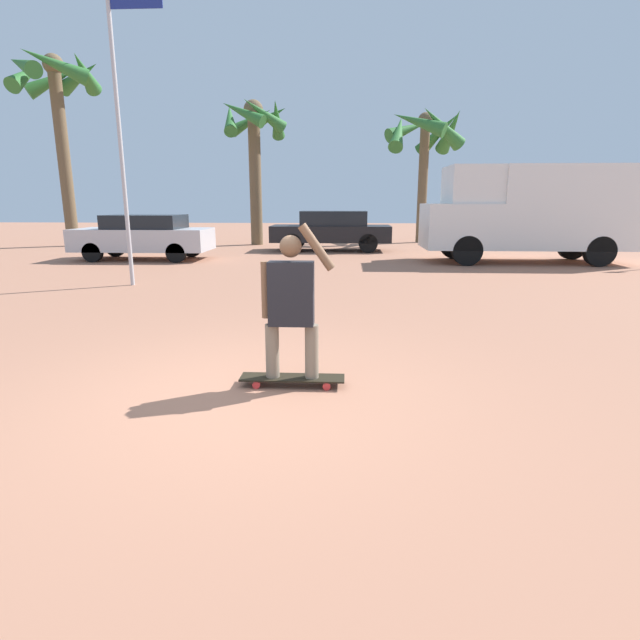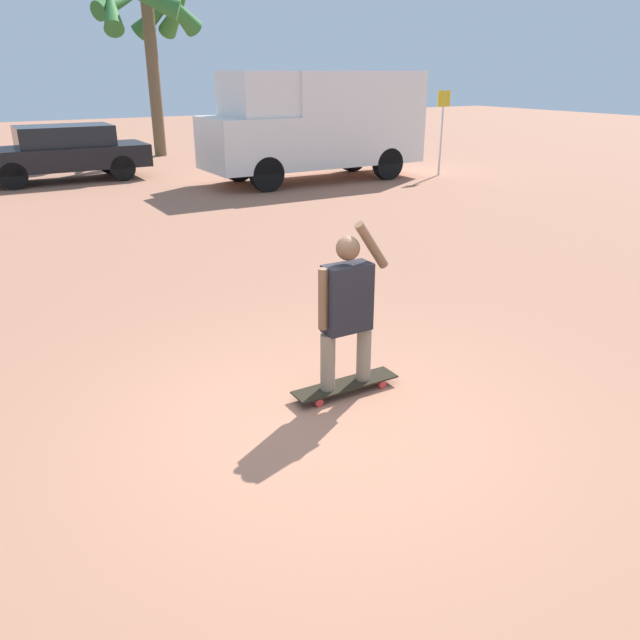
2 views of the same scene
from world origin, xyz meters
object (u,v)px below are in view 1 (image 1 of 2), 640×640
at_px(camper_van, 531,210).
at_px(parked_car_black, 332,230).
at_px(palm_tree_near_van, 426,136).
at_px(palm_tree_center_background, 255,133).
at_px(skateboard, 292,378).
at_px(flagpole, 122,110).
at_px(palm_tree_far_left, 56,91).
at_px(parked_car_silver, 144,236).
at_px(person_skateboarder, 291,299).

xyz_separation_m(camper_van, parked_car_black, (-6.22, 3.46, -0.80)).
distance_m(palm_tree_near_van, palm_tree_center_background, 7.56).
height_order(skateboard, flagpole, flagpole).
height_order(palm_tree_far_left, flagpole, palm_tree_far_left).
bearing_deg(flagpole, skateboard, -55.58).
bearing_deg(parked_car_black, parked_car_silver, -151.06).
xyz_separation_m(skateboard, person_skateboarder, (-0.00, 0.00, 0.83)).
distance_m(parked_car_black, flagpole, 9.84).
relative_size(palm_tree_near_van, palm_tree_far_left, 0.77).
relative_size(parked_car_black, flagpole, 0.70).
bearing_deg(palm_tree_far_left, skateboard, -55.25).
bearing_deg(parked_car_silver, camper_van, -0.57).
bearing_deg(palm_tree_far_left, palm_tree_center_background, 7.36).
bearing_deg(parked_car_silver, palm_tree_near_van, 37.22).
relative_size(palm_tree_center_background, flagpole, 0.93).
distance_m(person_skateboarder, flagpole, 8.01).
relative_size(person_skateboarder, palm_tree_far_left, 0.20).
xyz_separation_m(parked_car_black, palm_tree_near_van, (4.05, 4.32, 3.90)).
relative_size(camper_van, palm_tree_far_left, 0.80).
xyz_separation_m(person_skateboarder, palm_tree_near_van, (4.01, 18.91, 3.79)).
distance_m(person_skateboarder, palm_tree_center_background, 17.90).
relative_size(person_skateboarder, palm_tree_near_van, 0.27).
height_order(skateboard, palm_tree_near_van, palm_tree_near_van).
bearing_deg(palm_tree_far_left, parked_car_silver, -43.74).
xyz_separation_m(palm_tree_near_van, palm_tree_far_left, (-15.22, -2.74, 1.47)).
xyz_separation_m(skateboard, parked_car_black, (-0.04, 14.59, 0.73)).
bearing_deg(palm_tree_near_van, flagpole, -122.93).
xyz_separation_m(camper_van, palm_tree_near_van, (-2.17, 7.78, 3.11)).
bearing_deg(skateboard, camper_van, 60.97).
relative_size(skateboard, palm_tree_center_background, 0.18).
xyz_separation_m(person_skateboarder, palm_tree_far_left, (-11.21, 16.17, 5.27)).
relative_size(camper_van, palm_tree_center_background, 1.02).
height_order(parked_car_black, palm_tree_near_van, palm_tree_near_van).
relative_size(skateboard, palm_tree_far_left, 0.14).
distance_m(palm_tree_center_background, palm_tree_far_left, 8.07).
height_order(parked_car_black, palm_tree_center_background, palm_tree_center_background).
bearing_deg(flagpole, person_skateboarder, -55.58).
height_order(skateboard, palm_tree_far_left, palm_tree_far_left).
distance_m(person_skateboarder, parked_car_silver, 12.79).
relative_size(palm_tree_center_background, palm_tree_far_left, 0.79).
relative_size(camper_van, parked_car_silver, 1.43).
relative_size(person_skateboarder, parked_car_black, 0.35).
bearing_deg(palm_tree_far_left, camper_van, -16.16).
bearing_deg(parked_car_silver, flagpole, -70.07).
bearing_deg(person_skateboarder, flagpole, 124.42).
height_order(person_skateboarder, camper_van, camper_van).
height_order(skateboard, palm_tree_center_background, palm_tree_center_background).
distance_m(parked_car_black, palm_tree_near_van, 7.09).
distance_m(camper_van, parked_car_black, 7.16).
xyz_separation_m(person_skateboarder, flagpole, (-4.24, 6.18, 2.84)).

